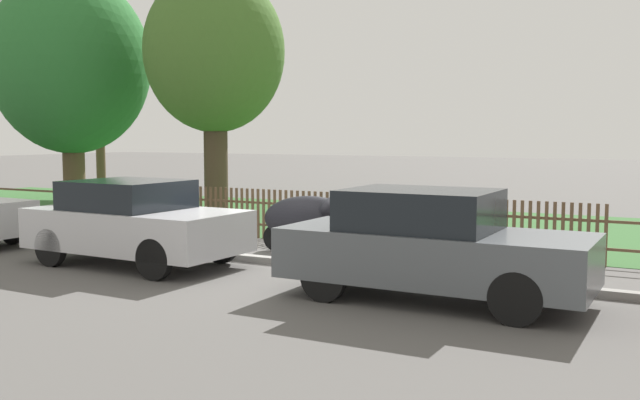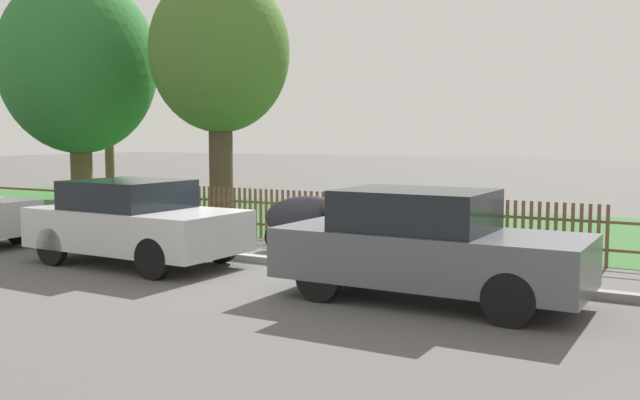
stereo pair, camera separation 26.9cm
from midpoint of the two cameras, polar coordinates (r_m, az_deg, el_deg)
The scene contains 10 objects.
ground_plane at distance 12.91m, azimuth -5.18°, elevation -5.00°, with size 120.00×120.00×0.00m, color #565451.
kerb_stone at distance 12.98m, azimuth -4.93°, elevation -4.67°, with size 37.33×0.20×0.12m, color gray.
grass_strip at distance 18.71m, azimuth 6.54°, elevation -1.80°, with size 37.33×8.08×0.01m, color #33602D.
park_fence at distance 15.05m, azimuth 0.54°, elevation -1.40°, with size 37.33×0.05×1.10m.
parked_car_black_saloon at distance 12.98m, azimuth -14.02°, elevation -1.68°, with size 3.91×1.94×1.49m.
parked_car_navy_estate at distance 9.93m, azimuth 9.25°, elevation -3.60°, with size 4.23×1.73×1.54m.
covered_motorcycle at distance 13.72m, azimuth 0.08°, elevation -1.55°, with size 2.04×0.90×1.12m.
tree_nearest_kerb at distance 27.99m, azimuth -16.39°, elevation 10.03°, with size 3.72×3.72×6.88m.
tree_behind_motorcycle at distance 22.92m, azimuth -18.44°, elevation 10.23°, with size 4.69×4.69×7.11m.
tree_mid_park at distance 19.53m, azimuth -7.64°, elevation 11.51°, with size 3.74×3.74×6.65m.
Camera 2 is at (7.37, -10.37, 2.29)m, focal length 40.00 mm.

